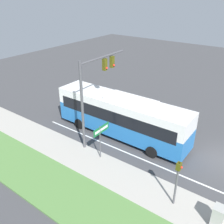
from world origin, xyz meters
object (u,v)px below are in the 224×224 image
bus (121,114)px  utility_cabinet (218,216)px  signal_gantry (95,84)px  street_sign (101,135)px  pedestrian_signal (177,177)px

bus → utility_cabinet: (-4.61, -9.28, -1.24)m
signal_gantry → bus: bearing=-32.4°
signal_gantry → utility_cabinet: 11.59m
bus → utility_cabinet: 10.44m
utility_cabinet → street_sign: bearing=82.6°
signal_gantry → utility_cabinet: (-2.76, -10.46, -4.16)m
bus → utility_cabinet: bus is taller
pedestrian_signal → street_sign: size_ratio=1.11×
pedestrian_signal → bus: bearing=56.4°
pedestrian_signal → utility_cabinet: bearing=-91.5°
signal_gantry → pedestrian_signal: bearing=-108.6°
bus → pedestrian_signal: 8.22m
utility_cabinet → pedestrian_signal: bearing=88.5°
utility_cabinet → signal_gantry: bearing=75.2°
bus → street_sign: bearing=-169.5°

